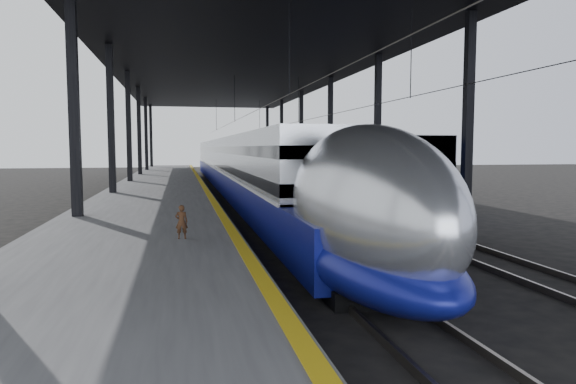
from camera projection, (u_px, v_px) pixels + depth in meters
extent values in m
plane|color=black|center=(258.00, 267.00, 14.86)|extent=(160.00, 160.00, 0.00)
cube|color=#4C4C4F|center=(160.00, 193.00, 33.60)|extent=(6.00, 80.00, 1.00)
cube|color=gold|center=(203.00, 185.00, 34.13)|extent=(0.30, 80.00, 0.01)
cube|color=slate|center=(233.00, 198.00, 34.62)|extent=(0.08, 80.00, 0.16)
cube|color=slate|center=(254.00, 197.00, 34.91)|extent=(0.08, 80.00, 0.16)
cube|color=slate|center=(304.00, 196.00, 35.64)|extent=(0.08, 80.00, 0.16)
cube|color=slate|center=(324.00, 196.00, 35.94)|extent=(0.08, 80.00, 0.16)
cube|color=black|center=(74.00, 118.00, 18.16)|extent=(0.35, 0.35, 9.00)
cube|color=black|center=(468.00, 122.00, 21.32)|extent=(0.35, 0.35, 9.00)
cube|color=black|center=(111.00, 128.00, 27.91)|extent=(0.35, 0.35, 9.00)
cube|color=black|center=(377.00, 130.00, 31.07)|extent=(0.35, 0.35, 9.00)
cube|color=black|center=(129.00, 133.00, 37.66)|extent=(0.35, 0.35, 9.00)
cube|color=black|center=(330.00, 135.00, 40.82)|extent=(0.35, 0.35, 9.00)
cube|color=black|center=(139.00, 136.00, 47.41)|extent=(0.35, 0.35, 9.00)
cube|color=black|center=(301.00, 137.00, 50.57)|extent=(0.35, 0.35, 9.00)
cube|color=black|center=(146.00, 138.00, 57.15)|extent=(0.35, 0.35, 9.00)
cube|color=black|center=(282.00, 139.00, 60.32)|extent=(0.35, 0.35, 9.00)
cube|color=black|center=(151.00, 140.00, 66.90)|extent=(0.35, 0.35, 9.00)
cube|color=black|center=(267.00, 140.00, 70.07)|extent=(0.35, 0.35, 9.00)
cube|color=black|center=(241.00, 60.00, 33.96)|extent=(18.00, 75.00, 0.45)
cylinder|color=slate|center=(243.00, 117.00, 34.30)|extent=(0.03, 74.00, 0.03)
cylinder|color=slate|center=(315.00, 118.00, 35.33)|extent=(0.03, 74.00, 0.03)
cube|color=silver|center=(231.00, 163.00, 42.66)|extent=(2.78, 57.00, 3.84)
cube|color=navy|center=(233.00, 178.00, 41.30)|extent=(2.86, 62.00, 1.49)
cube|color=silver|center=(231.00, 168.00, 42.70)|extent=(2.88, 57.00, 0.10)
cube|color=black|center=(231.00, 149.00, 42.57)|extent=(2.82, 57.00, 0.40)
cube|color=black|center=(231.00, 163.00, 42.66)|extent=(2.82, 57.00, 0.40)
ellipsoid|color=silver|center=(363.00, 207.00, 11.96)|extent=(2.78, 8.40, 3.84)
ellipsoid|color=navy|center=(362.00, 254.00, 12.06)|extent=(2.86, 8.40, 1.63)
ellipsoid|color=black|center=(413.00, 181.00, 9.36)|extent=(1.44, 2.20, 0.86)
cube|color=black|center=(362.00, 285.00, 12.12)|extent=(2.11, 2.60, 0.40)
cube|color=black|center=(245.00, 198.00, 33.57)|extent=(2.11, 2.60, 0.40)
cube|color=navy|center=(348.00, 174.00, 28.62)|extent=(2.81, 18.00, 3.82)
cube|color=#999BA1|center=(415.00, 184.00, 20.43)|extent=(2.86, 1.20, 3.87)
cube|color=black|center=(423.00, 163.00, 19.76)|extent=(1.71, 0.06, 0.85)
cube|color=#A2200C|center=(422.00, 197.00, 19.87)|extent=(1.21, 0.06, 0.55)
cube|color=#999BA1|center=(282.00, 163.00, 47.15)|extent=(2.81, 18.00, 3.82)
cube|color=#999BA1|center=(253.00, 159.00, 65.67)|extent=(2.81, 18.00, 3.82)
cube|color=black|center=(390.00, 221.00, 22.93)|extent=(2.21, 2.40, 0.36)
cube|color=black|center=(288.00, 186.00, 44.38)|extent=(2.21, 2.40, 0.36)
imported|color=#452817|center=(182.00, 222.00, 13.78)|extent=(0.34, 0.23, 0.92)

